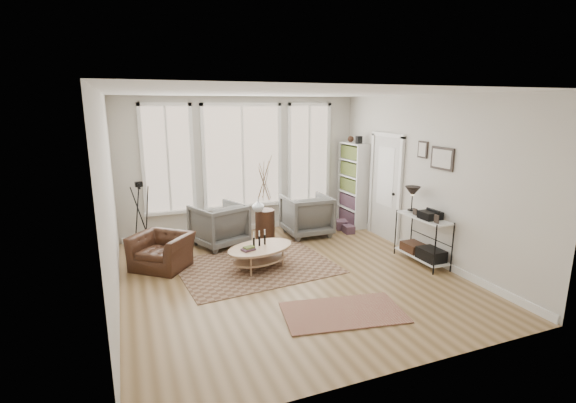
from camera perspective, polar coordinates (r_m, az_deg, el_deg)
name	(u,v)px	position (r m, az deg, el deg)	size (l,w,h in m)	color
room	(291,190)	(6.53, 0.39, 1.59)	(5.50, 5.54, 2.90)	#99794F
bay_window	(243,158)	(9.01, -6.19, 5.89)	(4.14, 0.12, 2.24)	tan
door	(386,185)	(8.76, 13.20, 2.21)	(0.09, 1.06, 2.22)	silver
bookcase	(353,184)	(9.61, 8.85, 2.33)	(0.31, 0.85, 2.06)	white
low_shelf	(422,235)	(7.68, 17.92, -4.33)	(0.38, 1.08, 1.30)	white
wall_art	(437,156)	(7.55, 19.68, 5.87)	(0.04, 0.88, 0.44)	black
rug_main	(256,266)	(7.31, -4.37, -8.81)	(2.56, 1.92, 0.01)	brown
rug_runner	(343,312)	(5.83, 7.55, -14.77)	(1.60, 0.89, 0.01)	maroon
coffee_table	(260,252)	(7.13, -3.85, -6.84)	(1.39, 1.11, 0.56)	tan
armchair_left	(219,225)	(8.32, -9.43, -3.15)	(0.90, 0.93, 0.85)	#5F5F5B
armchair_right	(307,215)	(8.88, 2.56, -1.87)	(0.93, 0.96, 0.87)	#5F5F5B
side_table	(265,200)	(8.58, -3.21, 0.22)	(0.41, 0.41, 1.70)	#3A2014
vase	(258,205)	(8.46, -4.10, -0.54)	(0.24, 0.24, 0.25)	silver
accent_chair	(162,251)	(7.47, -16.86, -6.51)	(0.91, 0.79, 0.59)	#3A2014
tripod_camera	(142,219)	(8.36, -19.39, -2.29)	(0.47, 0.47, 1.33)	black
book_stack_near	(341,225)	(9.44, 7.29, -3.16)	(0.24, 0.31, 0.20)	maroon
book_stack_far	(349,229)	(9.18, 8.28, -3.78)	(0.20, 0.26, 0.17)	maroon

